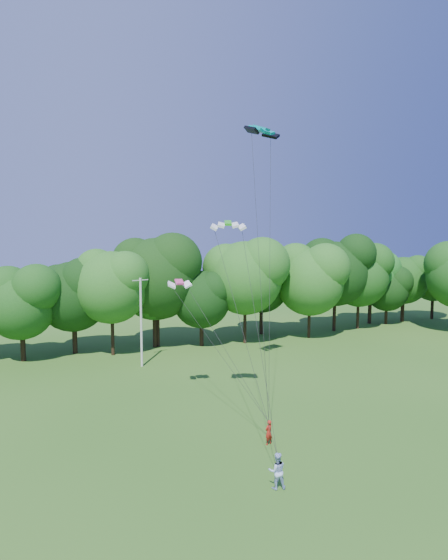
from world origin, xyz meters
name	(u,v)px	position (x,y,z in m)	size (l,w,h in m)	color
utility_pole	(141,321)	(-0.70, 30.12, 4.48)	(1.65, 0.72, 8.74)	silver
kite_flyer_left	(269,432)	(3.34, 11.09, 0.76)	(0.56, 0.37, 1.53)	#B02216
kite_flyer_right	(277,471)	(1.55, 6.75, 0.93)	(0.91, 0.70, 1.86)	#B1C7F6
kite_teal	(261,128)	(6.99, 19.74, 21.11)	(3.27, 2.47, 0.65)	#059A99
kite_green	(228,223)	(2.58, 15.80, 13.59)	(2.55, 1.78, 0.41)	green
kite_pink	(179,282)	(0.18, 19.52, 9.32)	(1.79, 0.96, 0.39)	#D23A7B
tree_back_center	(157,266)	(2.61, 37.32, 9.39)	(10.34, 10.34, 15.04)	black
tree_back_east	(371,275)	(34.66, 39.23, 7.15)	(7.88, 7.88, 11.46)	#322414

